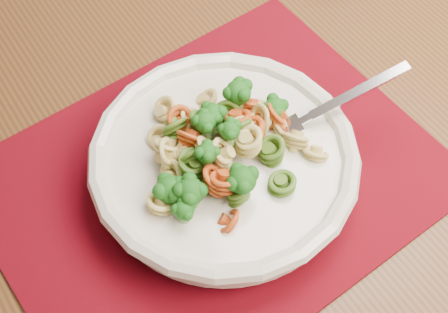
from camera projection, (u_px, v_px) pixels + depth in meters
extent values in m
cube|color=#563318|center=(208.00, 78.00, 0.76)|extent=(1.75, 1.41, 0.04)
cube|color=#60040C|center=(214.00, 178.00, 0.66)|extent=(0.55, 0.49, 0.00)
cylinder|color=silver|center=(224.00, 175.00, 0.65)|extent=(0.12, 0.12, 0.01)
cylinder|color=silver|center=(224.00, 165.00, 0.64)|extent=(0.25, 0.25, 0.03)
torus|color=silver|center=(224.00, 156.00, 0.62)|extent=(0.27, 0.27, 0.02)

